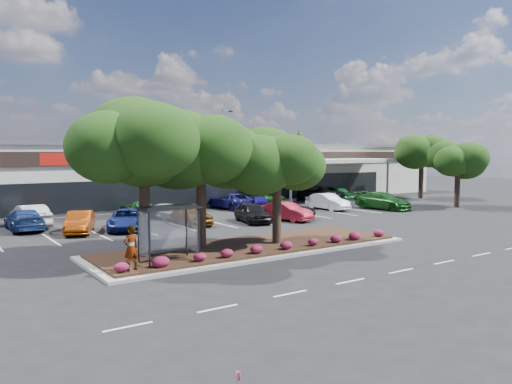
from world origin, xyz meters
TOP-DOWN VIEW (x-y plane):
  - ground at (0.00, 0.00)m, footprint 160.00×160.00m
  - retail_store at (0.06, 33.91)m, footprint 80.40×25.20m
  - landscape_island at (-2.00, 4.00)m, footprint 18.00×6.00m
  - lane_markings at (-0.14, 10.42)m, footprint 33.12×20.06m
  - shrub_row at (-2.00, 1.90)m, footprint 17.00×0.80m
  - bus_shelter at (-7.50, 2.95)m, footprint 2.75×1.55m
  - island_tree_west at (-8.00, 4.50)m, footprint 7.20×7.20m
  - island_tree_mid at (-4.50, 5.20)m, footprint 6.60×6.60m
  - island_tree_east at (-0.50, 3.70)m, footprint 5.80×5.80m
  - tree_east_near at (26.00, 10.00)m, footprint 5.60×5.60m
  - tree_east_far at (31.00, 18.00)m, footprint 6.40×6.40m
  - conifer_north_east at (34.00, 44.00)m, footprint 3.96×3.96m
  - person_waiting at (-9.65, 2.00)m, footprint 0.82×0.64m
  - light_pole at (10.47, 27.96)m, footprint 1.40×0.80m
  - car_1 at (-8.34, 15.09)m, footprint 3.07×4.66m
  - car_2 at (-5.24, 14.68)m, footprint 4.31×5.69m
  - car_3 at (-0.38, 14.40)m, footprint 2.32×4.85m
  - car_4 at (3.91, 12.71)m, footprint 2.80×4.79m
  - car_5 at (7.73, 13.28)m, footprint 3.27×5.38m
  - car_6 at (6.71, 12.07)m, footprint 2.45×4.63m
  - car_7 at (14.37, 15.67)m, footprint 1.69×4.62m
  - car_8 at (18.93, 12.99)m, footprint 2.90×5.75m
  - car_9 at (-10.62, 19.52)m, footprint 2.11×5.10m
  - car_10 at (-11.19, 18.37)m, footprint 2.08×5.11m
  - car_11 at (-2.02, 20.80)m, footprint 2.55×4.92m
  - car_12 at (-0.91, 18.42)m, footprint 2.77×4.24m
  - car_13 at (7.36, 21.47)m, footprint 2.77×5.49m
  - car_14 at (10.88, 21.86)m, footprint 3.51×5.75m
  - car_15 at (9.11, 19.57)m, footprint 2.79×4.27m
  - car_16 at (18.99, 22.33)m, footprint 3.69×6.35m
  - car_17 at (20.44, 21.43)m, footprint 2.57×5.02m

SIDE VIEW (x-z plane):
  - ground at x=0.00m, z-range 0.00..0.00m
  - lane_markings at x=-0.14m, z-range 0.00..0.01m
  - landscape_island at x=-2.00m, z-range -0.01..0.25m
  - shrub_row at x=-2.00m, z-range 0.26..0.76m
  - car_11 at x=-2.02m, z-range 0.00..1.32m
  - car_12 at x=-0.91m, z-range 0.00..1.34m
  - car_15 at x=9.11m, z-range 0.00..1.35m
  - car_5 at x=7.73m, z-range 0.00..1.39m
  - car_2 at x=-5.24m, z-range 0.00..1.44m
  - car_6 at x=6.71m, z-range 0.00..1.45m
  - car_1 at x=-8.34m, z-range 0.00..1.45m
  - car_10 at x=-11.19m, z-range 0.00..1.48m
  - car_13 at x=7.36m, z-range 0.00..1.49m
  - car_14 at x=10.88m, z-range 0.00..1.49m
  - car_7 at x=14.37m, z-range 0.00..1.51m
  - car_4 at x=3.91m, z-range 0.00..1.53m
  - car_3 at x=-0.38m, z-range 0.00..1.60m
  - car_8 at x=18.93m, z-range 0.00..1.60m
  - car_17 at x=20.44m, z-range 0.00..1.63m
  - car_9 at x=-10.62m, z-range 0.00..1.64m
  - car_16 at x=18.99m, z-range 0.00..1.66m
  - person_waiting at x=-9.65m, z-range 0.26..2.24m
  - bus_shelter at x=-7.50m, z-range 1.01..3.60m
  - retail_store at x=0.06m, z-range 0.03..6.28m
  - tree_east_near at x=26.00m, z-range 0.00..6.51m
  - island_tree_east at x=-0.50m, z-range 0.26..6.76m
  - tree_east_far at x=31.00m, z-range 0.00..7.62m
  - island_tree_mid at x=-4.50m, z-range 0.26..7.58m
  - island_tree_west at x=-8.00m, z-range 0.26..8.15m
  - light_pole at x=10.47m, z-range -0.56..9.42m
  - conifer_north_east at x=34.00m, z-range 0.00..9.00m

